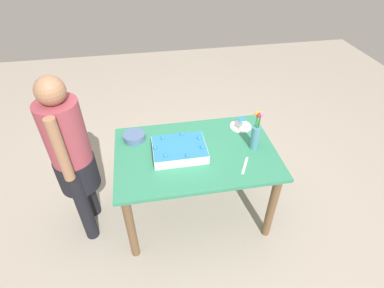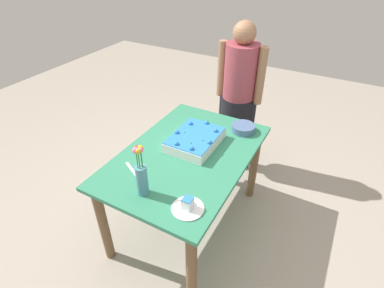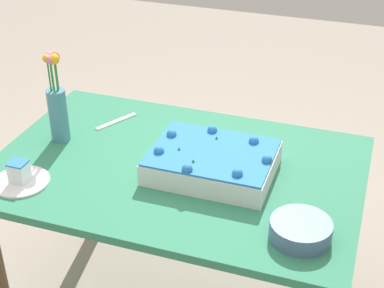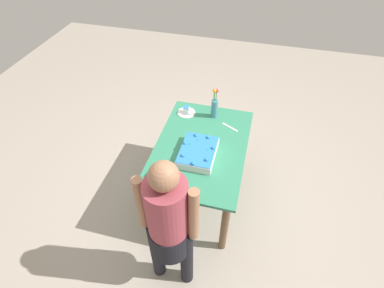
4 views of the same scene
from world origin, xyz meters
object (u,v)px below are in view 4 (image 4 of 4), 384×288
(sheet_cake, at_px, (198,152))
(person_standing, at_px, (168,224))
(serving_plate_with_slice, at_px, (186,111))
(cake_knife, at_px, (230,127))
(flower_vase, at_px, (215,105))
(fruit_bowl, at_px, (160,176))

(sheet_cake, height_order, person_standing, person_standing)
(sheet_cake, bearing_deg, person_standing, -1.35)
(sheet_cake, relative_size, person_standing, 0.29)
(serving_plate_with_slice, height_order, person_standing, person_standing)
(cake_knife, bearing_deg, flower_vase, -6.88)
(serving_plate_with_slice, bearing_deg, cake_knife, 76.55)
(flower_vase, bearing_deg, person_standing, -2.10)
(cake_knife, bearing_deg, serving_plate_with_slice, 14.69)
(cake_knife, bearing_deg, person_standing, 107.27)
(sheet_cake, bearing_deg, serving_plate_with_slice, -155.54)
(serving_plate_with_slice, relative_size, fruit_bowl, 1.05)
(person_standing, bearing_deg, cake_knife, -10.88)
(sheet_cake, distance_m, person_standing, 0.82)
(sheet_cake, xyz_separation_m, serving_plate_with_slice, (-0.60, -0.27, -0.02))
(sheet_cake, distance_m, flower_vase, 0.63)
(cake_knife, height_order, fruit_bowl, fruit_bowl)
(sheet_cake, xyz_separation_m, person_standing, (0.82, -0.02, 0.06))
(serving_plate_with_slice, relative_size, flower_vase, 0.55)
(sheet_cake, xyz_separation_m, fruit_bowl, (0.35, -0.25, -0.02))
(serving_plate_with_slice, distance_m, fruit_bowl, 0.95)
(sheet_cake, relative_size, serving_plate_with_slice, 2.18)
(cake_knife, height_order, person_standing, person_standing)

